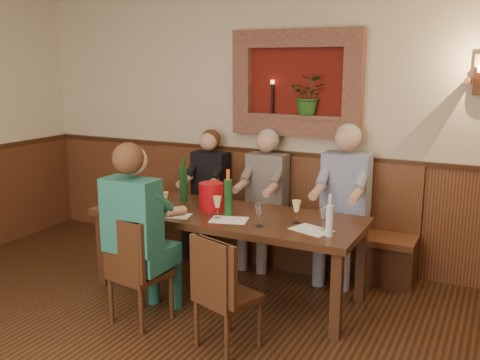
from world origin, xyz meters
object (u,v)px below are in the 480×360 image
(spittoon_bucket, at_px, (211,196))
(wine_bottle_green_a, at_px, (228,197))
(water_bottle, at_px, (330,220))
(wine_bottle_green_b, at_px, (183,184))
(person_bench_mid, at_px, (263,209))
(chair_near_left, at_px, (139,291))
(person_bench_left, at_px, (207,203))
(person_chair_front, at_px, (141,248))
(chair_near_right, at_px, (226,315))
(bench, at_px, (269,230))
(person_bench_right, at_px, (342,215))
(dining_table, at_px, (227,221))

(spittoon_bucket, height_order, wine_bottle_green_a, wine_bottle_green_a)
(water_bottle, bearing_deg, spittoon_bucket, 168.27)
(wine_bottle_green_a, relative_size, water_bottle, 1.23)
(wine_bottle_green_b, bearing_deg, person_bench_mid, 50.20)
(chair_near_left, bearing_deg, person_bench_left, 110.01)
(chair_near_left, bearing_deg, person_chair_front, 94.40)
(chair_near_right, relative_size, water_bottle, 2.61)
(bench, height_order, chair_near_right, bench)
(person_bench_left, height_order, person_bench_right, person_bench_right)
(bench, distance_m, spittoon_bucket, 1.08)
(person_chair_front, height_order, spittoon_bucket, person_chair_front)
(chair_near_left, bearing_deg, bench, 86.84)
(person_chair_front, bearing_deg, chair_near_left, -94.33)
(person_chair_front, bearing_deg, wine_bottle_green_b, 102.06)
(chair_near_right, distance_m, person_bench_right, 1.77)
(chair_near_right, height_order, person_bench_left, person_bench_left)
(chair_near_left, distance_m, chair_near_right, 0.81)
(person_bench_mid, bearing_deg, wine_bottle_green_a, -85.82)
(bench, distance_m, chair_near_left, 1.80)
(chair_near_right, bearing_deg, person_chair_front, -166.70)
(wine_bottle_green_a, xyz_separation_m, wine_bottle_green_b, (-0.61, 0.24, 0.00))
(person_chair_front, relative_size, wine_bottle_green_a, 3.61)
(person_bench_left, distance_m, person_chair_front, 1.65)
(dining_table, distance_m, bench, 1.01)
(dining_table, bearing_deg, water_bottle, -12.19)
(bench, relative_size, person_chair_front, 2.04)
(chair_near_right, distance_m, person_chair_front, 0.89)
(person_bench_mid, xyz_separation_m, wine_bottle_green_b, (-0.55, -0.66, 0.35))
(bench, height_order, person_bench_left, person_bench_left)
(wine_bottle_green_a, distance_m, wine_bottle_green_b, 0.66)
(chair_near_left, xyz_separation_m, person_bench_mid, (0.35, 1.65, 0.32))
(person_chair_front, bearing_deg, chair_near_right, -5.73)
(person_bench_left, height_order, spittoon_bucket, person_bench_left)
(chair_near_left, height_order, person_bench_right, person_bench_right)
(person_chair_front, xyz_separation_m, wine_bottle_green_b, (-0.20, 0.96, 0.31))
(bench, bearing_deg, chair_near_left, -101.89)
(dining_table, relative_size, person_chair_front, 1.63)
(person_bench_right, xyz_separation_m, wine_bottle_green_a, (-0.76, -0.90, 0.30))
(wine_bottle_green_b, bearing_deg, person_bench_right, 25.40)
(bench, xyz_separation_m, person_bench_mid, (-0.02, -0.10, 0.25))
(person_bench_right, bearing_deg, water_bottle, -79.55)
(person_bench_left, bearing_deg, person_bench_right, -0.17)
(person_chair_front, height_order, wine_bottle_green_b, person_chair_front)
(person_chair_front, bearing_deg, spittoon_bucket, 76.95)
(bench, height_order, wine_bottle_green_a, wine_bottle_green_a)
(spittoon_bucket, bearing_deg, person_chair_front, -103.05)
(chair_near_right, relative_size, wine_bottle_green_b, 2.08)
(water_bottle, bearing_deg, person_chair_front, -157.69)
(bench, relative_size, person_bench_left, 2.21)
(person_bench_mid, height_order, wine_bottle_green_b, person_bench_mid)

